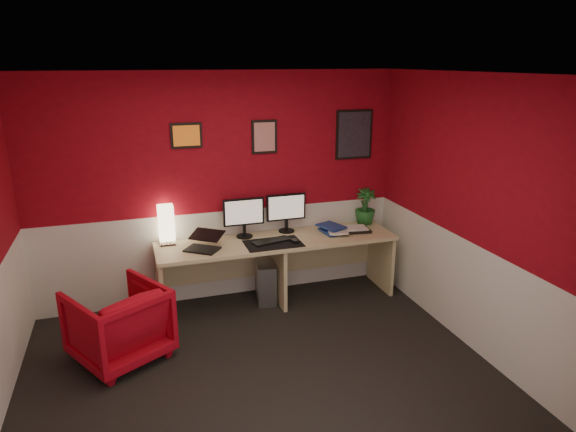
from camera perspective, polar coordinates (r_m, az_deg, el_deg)
The scene contains 25 objects.
ground at distance 4.53m, azimuth -2.71°, elevation -17.91°, with size 4.00×3.50×0.01m, color black.
ceiling at distance 3.72m, azimuth -3.26°, elevation 15.54°, with size 4.00×3.50×0.01m, color white.
wall_back at distance 5.59m, azimuth -7.59°, elevation 2.97°, with size 4.00×0.01×2.50m, color maroon.
wall_front at distance 2.47m, azimuth 7.99°, elevation -16.19°, with size 4.00×0.01×2.50m, color maroon.
wall_right at distance 4.83m, azimuth 20.60°, elevation -0.24°, with size 0.01×3.50×2.50m, color maroon.
wainscot_back at distance 5.81m, azimuth -7.29°, elevation -4.23°, with size 4.00×0.01×1.00m, color silver.
wainscot_right at distance 5.09m, azimuth 19.67°, elevation -8.33°, with size 0.01×3.50×1.00m, color silver.
desk at distance 5.67m, azimuth -1.16°, elevation -6.11°, with size 2.60×0.65×0.73m, color #D0BB85.
shoji_lamp at distance 5.50m, azimuth -13.43°, elevation -1.07°, with size 0.16×0.16×0.40m, color #FFE5B2.
laptop at distance 5.27m, azimuth -9.61°, elevation -2.66°, with size 0.33×0.23×0.22m, color black.
monitor_left at distance 5.55m, azimuth -4.95°, elevation 0.48°, with size 0.45×0.06×0.58m, color black.
monitor_right at distance 5.71m, azimuth -0.17°, elevation 1.02°, with size 0.45×0.06×0.58m, color black.
desk_mat at distance 5.41m, azimuth -1.65°, elevation -3.09°, with size 0.60×0.38×0.01m, color black.
keyboard at distance 5.45m, azimuth -1.85°, elevation -2.80°, with size 0.42×0.14×0.02m, color black.
mouse at distance 5.44m, azimuth 0.72°, elevation -2.79°, with size 0.06×0.10×0.03m, color black.
book_bottom at distance 5.72m, azimuth 3.96°, elevation -1.88°, with size 0.21×0.29×0.03m, color navy.
book_middle at distance 5.72m, azimuth 4.45°, elevation -1.64°, with size 0.21×0.29×0.02m, color silver.
book_top at distance 5.70m, azimuth 4.03°, elevation -1.41°, with size 0.22×0.30×0.03m, color navy.
zen_tray at distance 5.85m, azimuth 7.34°, elevation -1.54°, with size 0.35×0.25×0.03m, color black.
potted_plant at distance 6.08m, azimuth 8.64°, elevation 1.06°, with size 0.24×0.24×0.42m, color #19591E.
pc_tower at distance 5.78m, azimuth -2.52°, elevation -7.20°, with size 0.20×0.45×0.45m, color #99999E.
armchair at distance 4.89m, azimuth -18.40°, elevation -11.34°, with size 0.74×0.76×0.69m, color #A60614.
art_left at distance 5.42m, azimuth -11.29°, elevation 8.81°, with size 0.32×0.02×0.26m, color orange.
art_center at distance 5.58m, azimuth -2.66°, elevation 8.83°, with size 0.28×0.02×0.36m, color red.
art_right at distance 5.94m, azimuth 7.39°, elevation 9.02°, with size 0.44×0.02×0.56m, color black.
Camera 1 is at (-0.94, -3.60, 2.60)m, focal length 31.82 mm.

